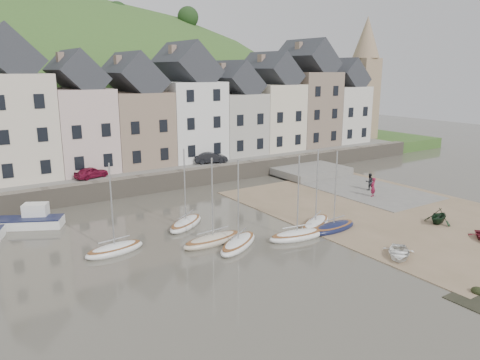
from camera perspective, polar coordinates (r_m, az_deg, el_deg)
ground at (r=34.22m, az=5.62°, el=-6.86°), size 160.00×160.00×0.00m
quay_land at (r=61.32m, az=-13.61°, el=2.69°), size 90.00×30.00×1.50m
quay_street at (r=50.70m, az=-9.13°, el=1.60°), size 70.00×7.00×0.10m
seawall at (r=47.75m, az=-7.34°, el=0.12°), size 70.00×1.20×1.80m
beach at (r=41.73m, az=17.44°, el=-3.61°), size 18.00×26.00×0.06m
slipway at (r=49.68m, az=13.24°, el=-0.60°), size 8.00×18.00×0.12m
hillside at (r=91.15m, az=-22.12°, el=-6.64°), size 134.40×84.00×84.00m
townhouse_terrace at (r=53.74m, az=-9.22°, el=8.50°), size 61.05×8.00×13.93m
church_spire at (r=73.49m, az=15.17°, el=12.44°), size 4.00×4.00×18.00m
sailboat_0 at (r=32.02m, az=-15.24°, el=-8.25°), size 4.27×2.05×6.32m
sailboat_1 at (r=36.14m, az=-6.71°, el=-5.32°), size 4.41×3.76×6.32m
sailboat_2 at (r=32.60m, az=-3.37°, el=-7.38°), size 4.97×1.93×6.32m
sailboat_3 at (r=31.89m, az=-0.21°, el=-7.84°), size 4.74×3.76×6.32m
sailboat_4 at (r=33.65m, az=7.06°, el=-6.78°), size 4.64×2.14×6.32m
sailboat_5 at (r=35.72m, az=11.50°, el=-5.74°), size 4.48×1.86×6.32m
sailboat_6 at (r=36.20m, az=9.30°, el=-5.38°), size 4.89×3.63×6.32m
motorboat_2 at (r=39.27m, az=-24.54°, el=-4.46°), size 5.32×3.84×1.70m
rowboat_white at (r=31.82m, az=19.03°, el=-8.50°), size 3.47×3.35×0.59m
rowboat_green at (r=39.52m, az=23.35°, el=-4.09°), size 2.73×2.49×1.23m
person_red at (r=45.37m, az=16.11°, el=-0.85°), size 0.77×0.63×1.82m
person_dark at (r=47.71m, az=15.70°, el=-0.20°), size 0.98×0.85×1.71m
car_left at (r=46.87m, az=-17.92°, el=0.89°), size 3.50×2.19×1.11m
car_right at (r=51.95m, az=-3.65°, el=2.78°), size 3.93×2.31×1.22m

